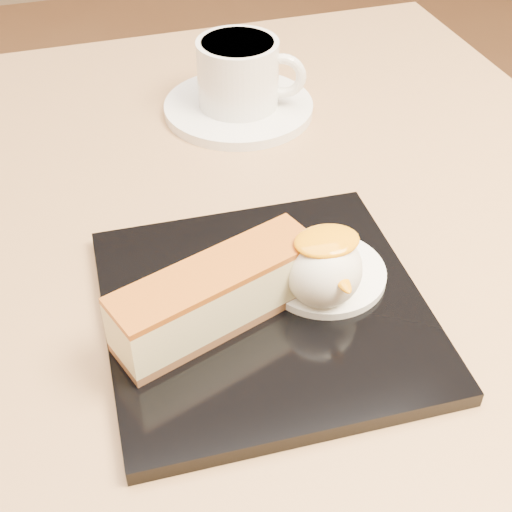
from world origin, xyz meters
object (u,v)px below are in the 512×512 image
object	(u,v)px
saucer	(239,108)
coffee_cup	(240,72)
table	(201,371)
cheesecake	(217,295)
ice_cream_scoop	(323,269)
dessert_plate	(264,310)

from	to	relation	value
saucer	coffee_cup	size ratio (longest dim) A/B	1.46
table	saucer	size ratio (longest dim) A/B	5.33
cheesecake	saucer	bearing A→B (deg)	52.23
table	cheesecake	xyz separation A→B (m)	(-0.00, -0.10, 0.19)
table	coffee_cup	world-z (taller)	coffee_cup
ice_cream_scoop	coffee_cup	distance (m)	0.29
dessert_plate	ice_cream_scoop	distance (m)	0.05
dessert_plate	cheesecake	xyz separation A→B (m)	(-0.04, -0.01, 0.03)
saucer	coffee_cup	world-z (taller)	coffee_cup
dessert_plate	coffee_cup	bearing A→B (deg)	76.92
cheesecake	ice_cream_scoop	bearing A→B (deg)	-18.86
dessert_plate	saucer	bearing A→B (deg)	77.32
dessert_plate	cheesecake	size ratio (longest dim) A/B	1.47
dessert_plate	table	bearing A→B (deg)	108.13
table	coffee_cup	size ratio (longest dim) A/B	7.77
cheesecake	table	bearing A→B (deg)	68.67
dessert_plate	saucer	distance (m)	0.29
cheesecake	coffee_cup	world-z (taller)	coffee_cup
cheesecake	coffee_cup	bearing A→B (deg)	51.85
saucer	ice_cream_scoop	bearing A→B (deg)	-94.70
saucer	dessert_plate	bearing A→B (deg)	-102.68
table	ice_cream_scoop	bearing A→B (deg)	-54.42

